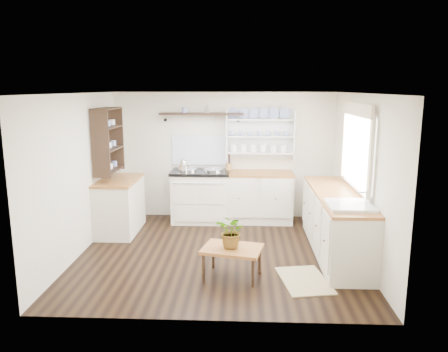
{
  "coord_description": "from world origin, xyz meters",
  "views": [
    {
      "loc": [
        0.35,
        -6.03,
        2.38
      ],
      "look_at": [
        0.07,
        0.25,
        1.1
      ],
      "focal_mm": 35.0,
      "sensor_mm": 36.0,
      "label": 1
    }
  ],
  "objects": [
    {
      "name": "high_shelf",
      "position": [
        -0.4,
        1.78,
        1.91
      ],
      "size": [
        1.5,
        0.29,
        0.16
      ],
      "color": "black",
      "rests_on": "wall_back"
    },
    {
      "name": "belfast_sink",
      "position": [
        1.7,
        -0.65,
        0.8
      ],
      "size": [
        0.55,
        0.6,
        0.45
      ],
      "color": "white",
      "rests_on": "right_cabinets"
    },
    {
      "name": "utensil_crock",
      "position": [
        0.09,
        1.68,
        0.97
      ],
      "size": [
        0.11,
        0.11,
        0.13
      ],
      "primitive_type": "cylinder",
      "color": "olive",
      "rests_on": "back_cabinets"
    },
    {
      "name": "back_cabinets",
      "position": [
        0.6,
        1.6,
        0.46
      ],
      "size": [
        1.27,
        0.63,
        0.9
      ],
      "color": "silver",
      "rests_on": "floor"
    },
    {
      "name": "left_cabinets",
      "position": [
        -1.7,
        0.9,
        0.46
      ],
      "size": [
        0.62,
        1.13,
        0.9
      ],
      "color": "silver",
      "rests_on": "floor"
    },
    {
      "name": "ceiling",
      "position": [
        0.0,
        0.0,
        2.3
      ],
      "size": [
        4.0,
        3.8,
        0.01
      ],
      "primitive_type": "cube",
      "color": "white",
      "rests_on": "wall_back"
    },
    {
      "name": "floor_rug",
      "position": [
        1.13,
        -0.9,
        0.01
      ],
      "size": [
        0.69,
        0.93,
        0.02
      ],
      "primitive_type": "cube",
      "rotation": [
        0.0,
        0.0,
        0.17
      ],
      "color": "olive",
      "rests_on": "floor"
    },
    {
      "name": "aga_cooker",
      "position": [
        -0.41,
        1.57,
        0.47
      ],
      "size": [
        1.04,
        0.72,
        0.96
      ],
      "color": "white",
      "rests_on": "floor"
    },
    {
      "name": "wall_left",
      "position": [
        -2.0,
        0.0,
        1.15
      ],
      "size": [
        0.02,
        3.8,
        2.3
      ],
      "primitive_type": "cube",
      "color": "silver",
      "rests_on": "ground"
    },
    {
      "name": "center_table",
      "position": [
        0.22,
        -0.82,
        0.35
      ],
      "size": [
        0.83,
        0.67,
        0.4
      ],
      "rotation": [
        0.0,
        0.0,
        -0.23
      ],
      "color": "brown",
      "rests_on": "floor"
    },
    {
      "name": "wall_back",
      "position": [
        0.0,
        1.9,
        1.15
      ],
      "size": [
        4.0,
        0.02,
        2.3
      ],
      "primitive_type": "cube",
      "color": "silver",
      "rests_on": "ground"
    },
    {
      "name": "floor",
      "position": [
        0.0,
        0.0,
        0.0
      ],
      "size": [
        4.0,
        3.8,
        0.01
      ],
      "primitive_type": "cube",
      "color": "black",
      "rests_on": "ground"
    },
    {
      "name": "potted_plant",
      "position": [
        0.22,
        -0.82,
        0.61
      ],
      "size": [
        0.5,
        0.48,
        0.43
      ],
      "primitive_type": "imported",
      "rotation": [
        0.0,
        0.0,
        -0.5
      ],
      "color": "#3F7233",
      "rests_on": "center_table"
    },
    {
      "name": "right_cabinets",
      "position": [
        1.7,
        0.1,
        0.46
      ],
      "size": [
        0.62,
        2.43,
        0.9
      ],
      "color": "silver",
      "rests_on": "floor"
    },
    {
      "name": "kettle",
      "position": [
        -0.69,
        1.45,
        1.04
      ],
      "size": [
        0.17,
        0.17,
        0.21
      ],
      "primitive_type": null,
      "color": "silver",
      "rests_on": "aga_cooker"
    },
    {
      "name": "wall_right",
      "position": [
        2.0,
        0.0,
        1.15
      ],
      "size": [
        0.02,
        3.8,
        2.3
      ],
      "primitive_type": "cube",
      "color": "silver",
      "rests_on": "ground"
    },
    {
      "name": "window",
      "position": [
        1.95,
        0.15,
        1.56
      ],
      "size": [
        0.08,
        1.55,
        1.22
      ],
      "color": "white",
      "rests_on": "wall_right"
    },
    {
      "name": "plate_rack",
      "position": [
        0.65,
        1.86,
        1.56
      ],
      "size": [
        1.2,
        0.22,
        0.9
      ],
      "color": "white",
      "rests_on": "wall_back"
    },
    {
      "name": "left_shelving",
      "position": [
        -1.84,
        0.9,
        1.55
      ],
      "size": [
        0.28,
        0.8,
        1.05
      ],
      "primitive_type": "cube",
      "color": "black",
      "rests_on": "wall_left"
    }
  ]
}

